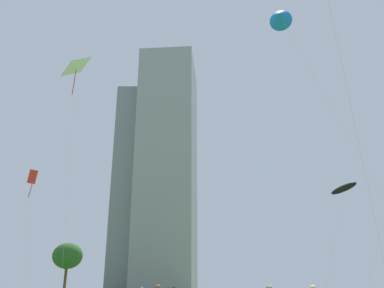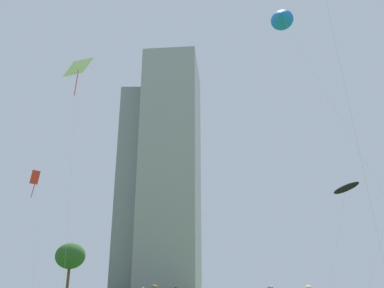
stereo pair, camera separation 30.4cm
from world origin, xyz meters
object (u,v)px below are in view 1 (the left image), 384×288
object	(u,v)px
distant_highrise_0	(168,168)
kite_flying_3	(32,177)
kite_flying_0	(280,17)
distant_highrise_1	(149,186)
park_tree_0	(68,256)
kite_flying_1	(76,68)
kite_flying_4	(344,188)

from	to	relation	value
distant_highrise_0	kite_flying_3	bearing A→B (deg)	-91.25
kite_flying_0	distant_highrise_1	world-z (taller)	distant_highrise_1
distant_highrise_0	distant_highrise_1	xyz separation A→B (m)	(-7.29, 1.99, -5.30)
kite_flying_3	distant_highrise_1	xyz separation A→B (m)	(-16.81, 88.36, 21.08)
park_tree_0	distant_highrise_0	size ratio (longest dim) A/B	0.08
distant_highrise_1	kite_flying_0	bearing A→B (deg)	-76.66
kite_flying_1	park_tree_0	bearing A→B (deg)	92.57
kite_flying_1	kite_flying_3	xyz separation A→B (m)	(-1.21, -3.88, -15.26)
kite_flying_4	park_tree_0	bearing A→B (deg)	-178.70
kite_flying_4	distant_highrise_0	distance (m)	93.03
park_tree_0	distant_highrise_0	world-z (taller)	distant_highrise_0
park_tree_0	distant_highrise_1	distance (m)	88.04
kite_flying_0	distant_highrise_1	size ratio (longest dim) A/B	0.41
kite_flying_0	kite_flying_4	xyz separation A→B (m)	(5.44, 10.28, -15.04)
distant_highrise_1	kite_flying_3	bearing A→B (deg)	-91.38
kite_flying_1	kite_flying_3	world-z (taller)	kite_flying_1
kite_flying_3	park_tree_0	bearing A→B (deg)	81.35
kite_flying_0	kite_flying_3	size ratio (longest dim) A/B	2.08
kite_flying_3	distant_highrise_0	xyz separation A→B (m)	(-9.52, 86.37, 26.39)
park_tree_0	distant_highrise_0	bearing A→B (deg)	97.61
kite_flying_0	kite_flying_1	size ratio (longest dim) A/B	0.96
kite_flying_4	kite_flying_3	bearing A→B (deg)	-166.40
kite_flying_1	distant_highrise_1	world-z (taller)	distant_highrise_1
kite_flying_4	distant_highrise_0	world-z (taller)	distant_highrise_0
kite_flying_1	park_tree_0	distance (m)	23.00
kite_flying_0	kite_flying_3	distance (m)	30.12
kite_flying_1	distant_highrise_1	xyz separation A→B (m)	(-18.03, 84.47, 5.82)
kite_flying_4	park_tree_0	size ratio (longest dim) A/B	1.88
kite_flying_0	kite_flying_4	world-z (taller)	kite_flying_0
kite_flying_3	kite_flying_4	bearing A→B (deg)	13.60
distant_highrise_1	distant_highrise_0	bearing A→B (deg)	-27.40
kite_flying_3	park_tree_0	distance (m)	10.35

